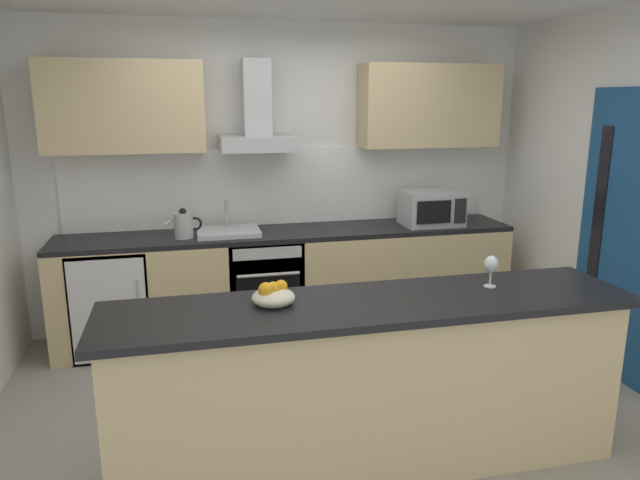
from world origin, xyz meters
The scene contains 15 objects.
ground centered at (0.00, 0.00, -0.01)m, with size 5.31×4.44×0.02m, color gray.
wall_back centered at (0.00, 1.78, 1.30)m, with size 5.31×0.12×2.60m, color white.
backsplash_tile centered at (0.00, 1.71, 1.23)m, with size 3.66×0.02×0.66m, color white.
counter_back centered at (0.00, 1.40, 0.45)m, with size 3.79×0.60×0.90m.
counter_island centered at (0.07, -0.56, 0.48)m, with size 2.79×0.64×0.95m.
upper_cabinets centered at (0.00, 1.55, 1.91)m, with size 3.74×0.32×0.70m.
side_door centered at (2.14, 0.12, 1.03)m, with size 0.08×0.85×2.05m.
oven centered at (-0.24, 1.38, 0.46)m, with size 0.60×0.62×0.80m.
refrigerator centered at (-1.44, 1.37, 0.43)m, with size 0.58×0.60×0.85m.
microwave centered at (1.24, 1.35, 1.05)m, with size 0.50×0.38×0.30m.
sink centered at (-0.52, 1.39, 0.93)m, with size 0.50×0.40×0.26m.
kettle centered at (-0.86, 1.34, 1.01)m, with size 0.29×0.15×0.24m.
range_hood centered at (-0.24, 1.51, 1.79)m, with size 0.62×0.45×0.72m.
wine_glass centered at (0.77, -0.49, 1.08)m, with size 0.08×0.08×0.18m.
fruit_bowl centered at (-0.44, -0.49, 1.00)m, with size 0.22×0.22×0.13m.
Camera 1 is at (-0.86, -3.27, 1.97)m, focal length 32.71 mm.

